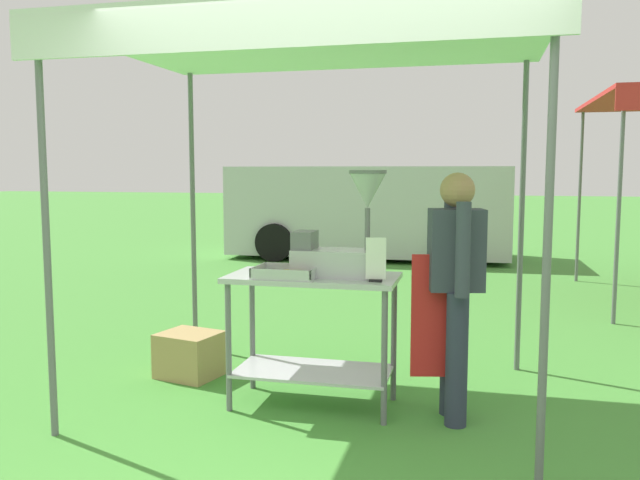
{
  "coord_description": "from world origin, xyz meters",
  "views": [
    {
      "loc": [
        0.81,
        -2.93,
        1.62
      ],
      "look_at": [
        -0.28,
        1.51,
        1.13
      ],
      "focal_mm": 36.58,
      "sensor_mm": 36.0,
      "label": 1
    }
  ],
  "objects_px": {
    "menu_sign": "(376,263)",
    "vendor": "(454,283)",
    "donut_tray": "(289,274)",
    "donut_cart": "(313,313)",
    "stall_canopy": "(316,49)",
    "van_silver": "(369,210)",
    "donut_fryer": "(342,239)",
    "supply_crate": "(190,355)"
  },
  "relations": [
    {
      "from": "stall_canopy",
      "to": "vendor",
      "type": "bearing_deg",
      "value": -8.38
    },
    {
      "from": "stall_canopy",
      "to": "donut_cart",
      "type": "relative_size",
      "value": 2.64
    },
    {
      "from": "donut_cart",
      "to": "donut_fryer",
      "type": "bearing_deg",
      "value": 0.52
    },
    {
      "from": "stall_canopy",
      "to": "vendor",
      "type": "distance_m",
      "value": 1.8
    },
    {
      "from": "donut_tray",
      "to": "vendor",
      "type": "height_order",
      "value": "vendor"
    },
    {
      "from": "donut_fryer",
      "to": "supply_crate",
      "type": "relative_size",
      "value": 1.36
    },
    {
      "from": "donut_tray",
      "to": "menu_sign",
      "type": "distance_m",
      "value": 0.6
    },
    {
      "from": "menu_sign",
      "to": "supply_crate",
      "type": "relative_size",
      "value": 0.54
    },
    {
      "from": "donut_tray",
      "to": "stall_canopy",
      "type": "bearing_deg",
      "value": 57.17
    },
    {
      "from": "supply_crate",
      "to": "vendor",
      "type": "bearing_deg",
      "value": -11.7
    },
    {
      "from": "menu_sign",
      "to": "vendor",
      "type": "xyz_separation_m",
      "value": [
        0.49,
        0.11,
        -0.13
      ]
    },
    {
      "from": "stall_canopy",
      "to": "donut_fryer",
      "type": "distance_m",
      "value": 1.28
    },
    {
      "from": "van_silver",
      "to": "donut_tray",
      "type": "bearing_deg",
      "value": -84.35
    },
    {
      "from": "stall_canopy",
      "to": "vendor",
      "type": "relative_size",
      "value": 1.89
    },
    {
      "from": "donut_tray",
      "to": "donut_fryer",
      "type": "height_order",
      "value": "donut_fryer"
    },
    {
      "from": "donut_cart",
      "to": "van_silver",
      "type": "bearing_deg",
      "value": 96.72
    },
    {
      "from": "donut_cart",
      "to": "van_silver",
      "type": "distance_m",
      "value": 7.85
    },
    {
      "from": "vendor",
      "to": "stall_canopy",
      "type": "bearing_deg",
      "value": 171.62
    },
    {
      "from": "stall_canopy",
      "to": "donut_tray",
      "type": "distance_m",
      "value": 1.52
    },
    {
      "from": "donut_cart",
      "to": "donut_fryer",
      "type": "xyz_separation_m",
      "value": [
        0.2,
        0.0,
        0.52
      ]
    },
    {
      "from": "donut_tray",
      "to": "supply_crate",
      "type": "distance_m",
      "value": 1.33
    },
    {
      "from": "van_silver",
      "to": "vendor",
      "type": "bearing_deg",
      "value": -76.62
    },
    {
      "from": "donut_tray",
      "to": "supply_crate",
      "type": "bearing_deg",
      "value": 152.95
    },
    {
      "from": "donut_cart",
      "to": "supply_crate",
      "type": "bearing_deg",
      "value": 160.85
    },
    {
      "from": "menu_sign",
      "to": "vendor",
      "type": "height_order",
      "value": "vendor"
    },
    {
      "from": "stall_canopy",
      "to": "van_silver",
      "type": "height_order",
      "value": "stall_canopy"
    },
    {
      "from": "donut_fryer",
      "to": "van_silver",
      "type": "bearing_deg",
      "value": 98.19
    },
    {
      "from": "menu_sign",
      "to": "donut_fryer",
      "type": "bearing_deg",
      "value": 148.1
    },
    {
      "from": "stall_canopy",
      "to": "supply_crate",
      "type": "xyz_separation_m",
      "value": [
        -1.1,
        0.29,
        -2.26
      ]
    },
    {
      "from": "menu_sign",
      "to": "van_silver",
      "type": "xyz_separation_m",
      "value": [
        -1.37,
        7.94,
        -0.16
      ]
    },
    {
      "from": "stall_canopy",
      "to": "supply_crate",
      "type": "distance_m",
      "value": 2.53
    },
    {
      "from": "donut_cart",
      "to": "supply_crate",
      "type": "xyz_separation_m",
      "value": [
        -1.1,
        0.38,
        -0.48
      ]
    },
    {
      "from": "menu_sign",
      "to": "van_silver",
      "type": "bearing_deg",
      "value": 99.79
    },
    {
      "from": "stall_canopy",
      "to": "donut_cart",
      "type": "xyz_separation_m",
      "value": [
        0.0,
        -0.1,
        -1.78
      ]
    },
    {
      "from": "stall_canopy",
      "to": "donut_fryer",
      "type": "relative_size",
      "value": 4.27
    },
    {
      "from": "donut_fryer",
      "to": "supply_crate",
      "type": "xyz_separation_m",
      "value": [
        -1.31,
        0.38,
        -0.99
      ]
    },
    {
      "from": "donut_cart",
      "to": "vendor",
      "type": "distance_m",
      "value": 0.98
    },
    {
      "from": "vendor",
      "to": "supply_crate",
      "type": "bearing_deg",
      "value": 168.3
    },
    {
      "from": "donut_fryer",
      "to": "supply_crate",
      "type": "bearing_deg",
      "value": 163.72
    },
    {
      "from": "donut_cart",
      "to": "donut_tray",
      "type": "height_order",
      "value": "donut_tray"
    },
    {
      "from": "donut_cart",
      "to": "menu_sign",
      "type": "height_order",
      "value": "menu_sign"
    },
    {
      "from": "donut_fryer",
      "to": "vendor",
      "type": "xyz_separation_m",
      "value": [
        0.74,
        -0.04,
        -0.26
      ]
    }
  ]
}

